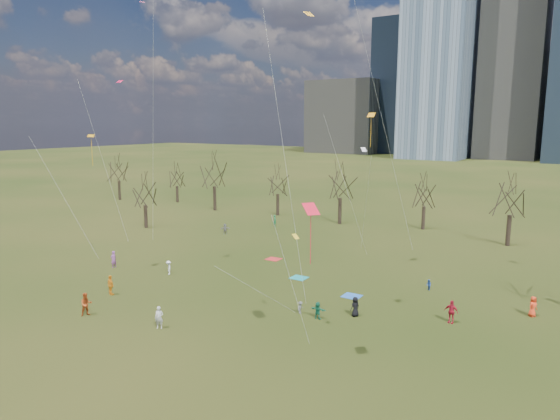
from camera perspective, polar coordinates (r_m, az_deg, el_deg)
The scene contains 20 objects.
ground at distance 41.31m, azimuth -9.21°, elevation -12.09°, with size 500.00×500.00×0.00m, color black.
downtown_skyline at distance 241.79m, azimuth 26.64°, elevation 14.58°, with size 212.50×78.00×118.00m.
bare_tree_row at distance 71.10m, azimuth 10.96°, elevation 2.28°, with size 113.04×29.80×9.50m.
blanket_teal at distance 50.63m, azimuth 2.18°, elevation -7.75°, with size 1.60×1.50×0.03m, color teal.
blanket_navy at distance 45.97m, azimuth 8.20°, elevation -9.72°, with size 1.60×1.50×0.03m, color blue.
blanket_crimson at distance 57.26m, azimuth -0.76°, elevation -5.63°, with size 1.60×1.50×0.03m, color red.
person_1 at distance 39.70m, azimuth -13.65°, elevation -11.85°, with size 0.63×0.41×1.73m, color silver.
person_2 at distance 43.86m, azimuth -21.27°, elevation -10.01°, with size 0.92×0.72×1.90m, color #B04519.
person_3 at distance 41.56m, azimuth 2.34°, elevation -11.07°, with size 0.66×0.38×1.02m, color slate.
person_4 at distance 48.06m, azimuth -18.79°, elevation -8.14°, with size 1.08×0.45×1.85m, color orange.
person_5 at distance 40.52m, azimuth 4.34°, elevation -11.37°, with size 1.30×0.41×1.40m, color #186F4F.
person_6 at distance 41.31m, azimuth 8.59°, elevation -10.87°, with size 0.79×0.51×1.61m, color black.
person_7 at distance 56.74m, azimuth -18.50°, elevation -5.36°, with size 0.67×0.44×1.83m, color #A454A9.
person_8 at distance 48.89m, azimuth 16.63°, elevation -8.21°, with size 0.50×0.39×1.03m, color #284EAD.
person_9 at distance 52.80m, azimuth -12.61°, elevation -6.44°, with size 0.93×0.53×1.44m, color white.
person_10 at distance 41.76m, azimuth 18.98°, elevation -10.93°, with size 1.08×0.45×1.83m, color red.
person_11 at distance 70.21m, azimuth -6.29°, elevation -2.16°, with size 1.34×0.43×1.44m, color slate.
person_12 at distance 45.60m, azimuth 26.93°, elevation -9.80°, with size 0.82×0.54×1.69m, color #FF3F1C.
person_13 at distance 74.44m, azimuth -0.58°, elevation -1.26°, with size 0.66×0.43×1.80m, color #1A7541.
kites_airborne at distance 45.17m, azimuth 6.17°, elevation 8.07°, with size 55.26×32.66×32.72m.
Camera 1 is at (25.79, -28.34, 15.46)m, focal length 32.00 mm.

